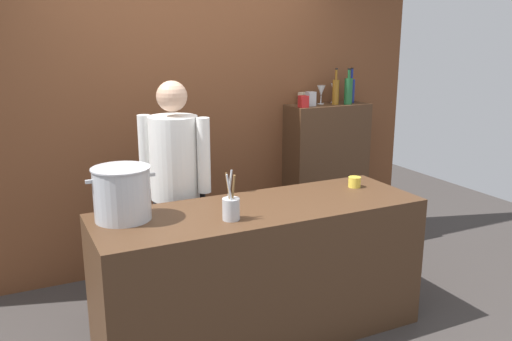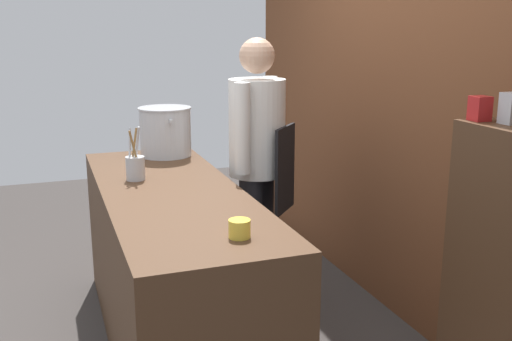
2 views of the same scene
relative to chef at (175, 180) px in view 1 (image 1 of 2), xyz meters
The scene contains 16 objects.
ground_plane 1.20m from the chef, 58.90° to the right, with size 8.00×8.00×0.00m, color #383330.
brick_back_panel 1.02m from the chef, 64.99° to the left, with size 4.40×0.10×3.00m, color brown.
prep_counter 0.88m from the chef, 58.90° to the right, with size 2.11×0.70×0.90m, color #472D1C.
bar_cabinet 1.76m from the chef, 19.47° to the left, with size 0.76×0.32×1.34m, color #472D1C.
chef is the anchor object (origin of this frame).
stockpot_large 0.67m from the chef, 135.00° to the right, with size 0.40×0.34×0.32m.
utensil_crock 0.76m from the chef, 82.26° to the right, with size 0.10×0.10×0.30m.
butter_jar 1.27m from the chef, 23.20° to the right, with size 0.09×0.09×0.07m, color yellow.
wine_bottle_amber 1.85m from the chef, 17.77° to the left, with size 0.06×0.06×0.32m.
wine_bottle_cobalt 2.05m from the chef, 17.33° to the left, with size 0.06×0.06×0.32m.
wine_bottle_green 1.94m from the chef, 15.58° to the left, with size 0.07×0.07×0.32m.
wine_glass_short 1.94m from the chef, 20.56° to the left, with size 0.06×0.06×0.18m.
wine_glass_tall 1.77m from the chef, 21.32° to the left, with size 0.08×0.08×0.17m.
spice_tin_cream 1.64m from the chef, 24.90° to the left, with size 0.08×0.08×0.11m, color beige.
spice_tin_silver 1.60m from the chef, 21.05° to the left, with size 0.07×0.07×0.13m, color #B2B2B7.
spice_tin_red 1.48m from the chef, 20.37° to the left, with size 0.07×0.07×0.10m, color red.
Camera 1 is at (-1.43, -2.88, 1.96)m, focal length 37.42 mm.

